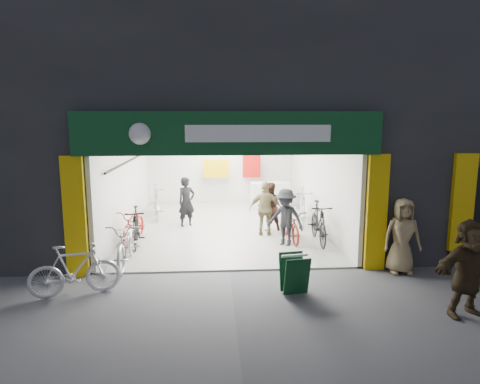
{
  "coord_description": "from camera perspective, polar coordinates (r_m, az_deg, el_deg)",
  "views": [
    {
      "loc": [
        -0.37,
        -9.03,
        3.36
      ],
      "look_at": [
        0.34,
        1.5,
        1.53
      ],
      "focal_mm": 32.0,
      "sensor_mm": 36.0,
      "label": 1
    }
  ],
  "objects": [
    {
      "name": "building",
      "position": [
        14.11,
        1.41,
        13.71
      ],
      "size": [
        17.0,
        10.27,
        8.0
      ],
      "color": "#232326",
      "rests_on": "ground"
    },
    {
      "name": "customer_a",
      "position": [
        13.32,
        -7.14,
        -1.39
      ],
      "size": [
        0.69,
        0.62,
        1.57
      ],
      "primitive_type": "imported",
      "rotation": [
        0.0,
        0.0,
        0.56
      ],
      "color": "black",
      "rests_on": "ground"
    },
    {
      "name": "sandwich_board",
      "position": [
        8.44,
        7.25,
        -10.65
      ],
      "size": [
        0.56,
        0.57,
        0.76
      ],
      "rotation": [
        0.0,
        0.0,
        0.15
      ],
      "color": "#0E381C",
      "rests_on": "ground"
    },
    {
      "name": "customer_d",
      "position": [
        12.19,
        3.43,
        -2.32
      ],
      "size": [
        0.98,
        0.52,
        1.6
      ],
      "primitive_type": "imported",
      "rotation": [
        0.0,
        0.0,
        3.0
      ],
      "color": "olive",
      "rests_on": "ground"
    },
    {
      "name": "pedestrian_near",
      "position": [
        9.99,
        20.8,
        -5.49
      ],
      "size": [
        0.84,
        0.57,
        1.67
      ],
      "primitive_type": "imported",
      "rotation": [
        0.0,
        0.0,
        -0.05
      ],
      "color": "#9A8259",
      "rests_on": "ground"
    },
    {
      "name": "bike_left_midfront",
      "position": [
        11.67,
        -13.73,
        -4.56
      ],
      "size": [
        0.69,
        1.77,
        1.03
      ],
      "primitive_type": "imported",
      "rotation": [
        0.0,
        0.0,
        0.12
      ],
      "color": "black",
      "rests_on": "ground"
    },
    {
      "name": "bike_right_mid",
      "position": [
        11.92,
        6.79,
        -4.37
      ],
      "size": [
        0.72,
        1.76,
        0.9
      ],
      "primitive_type": "imported",
      "rotation": [
        0.0,
        0.0,
        0.07
      ],
      "color": "maroon",
      "rests_on": "ground"
    },
    {
      "name": "customer_c",
      "position": [
        11.28,
        6.09,
        -3.48
      ],
      "size": [
        1.15,
        1.03,
        1.55
      ],
      "primitive_type": "imported",
      "rotation": [
        0.0,
        0.0,
        -0.59
      ],
      "color": "black",
      "rests_on": "ground"
    },
    {
      "name": "bike_right_front",
      "position": [
        11.76,
        10.43,
        -4.07
      ],
      "size": [
        0.63,
        1.91,
        1.14
      ],
      "primitive_type": "imported",
      "rotation": [
        0.0,
        0.0,
        -0.05
      ],
      "color": "black",
      "rests_on": "ground"
    },
    {
      "name": "bike_left_back",
      "position": [
        14.64,
        -11.1,
        -1.32
      ],
      "size": [
        0.85,
        1.98,
        1.15
      ],
      "primitive_type": "imported",
      "rotation": [
        0.0,
        0.0,
        0.16
      ],
      "color": "#ADACB1",
      "rests_on": "ground"
    },
    {
      "name": "pedestrian_far",
      "position": [
        8.33,
        28.16,
        -8.95
      ],
      "size": [
        1.64,
        0.83,
        1.69
      ],
      "primitive_type": "imported",
      "rotation": [
        0.0,
        0.0,
        0.22
      ],
      "color": "#3A2B1A",
      "rests_on": "ground"
    },
    {
      "name": "bike_left_midback",
      "position": [
        12.05,
        -13.95,
        -4.35
      ],
      "size": [
        0.83,
        1.85,
        0.94
      ],
      "primitive_type": "imported",
      "rotation": [
        0.0,
        0.0,
        -0.12
      ],
      "color": "#9A140E",
      "rests_on": "ground"
    },
    {
      "name": "bike_right_back",
      "position": [
        13.71,
        8.33,
        -1.95
      ],
      "size": [
        0.86,
        2.01,
        1.17
      ],
      "primitive_type": "imported",
      "rotation": [
        0.0,
        0.0,
        -0.16
      ],
      "color": "#A4A5A8",
      "rests_on": "ground"
    },
    {
      "name": "bike_left_front",
      "position": [
        10.23,
        -14.8,
        -6.57
      ],
      "size": [
        0.73,
        2.02,
        1.06
      ],
      "primitive_type": "imported",
      "rotation": [
        0.0,
        0.0,
        0.01
      ],
      "color": "#B6B6BB",
      "rests_on": "ground"
    },
    {
      "name": "customer_b",
      "position": [
        12.79,
        3.94,
        -2.01
      ],
      "size": [
        0.84,
        0.72,
        1.48
      ],
      "primitive_type": "imported",
      "rotation": [
        0.0,
        0.0,
        3.39
      ],
      "color": "#3C231B",
      "rests_on": "ground"
    },
    {
      "name": "parked_bike",
      "position": [
        8.85,
        -21.19,
        -9.69
      ],
      "size": [
        1.75,
        0.93,
        1.01
      ],
      "primitive_type": "imported",
      "rotation": [
        0.0,
        0.0,
        1.85
      ],
      "color": "silver",
      "rests_on": "ground"
    },
    {
      "name": "ground",
      "position": [
        9.65,
        -1.42,
        -10.56
      ],
      "size": [
        60.0,
        60.0,
        0.0
      ],
      "primitive_type": "plane",
      "color": "#56565B",
      "rests_on": "ground"
    }
  ]
}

